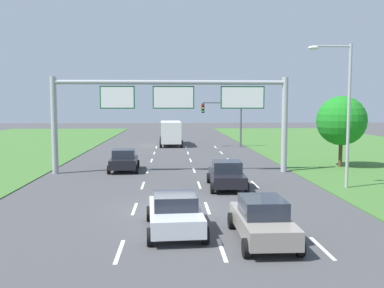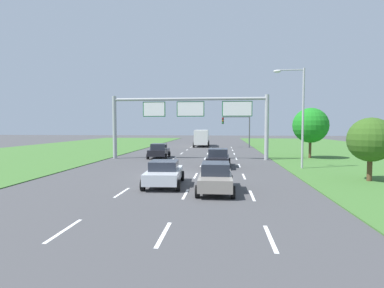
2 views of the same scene
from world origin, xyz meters
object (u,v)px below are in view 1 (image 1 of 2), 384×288
car_near_red (175,212)px  roadside_tree_mid (341,121)px  car_mid_lane (227,175)px  sign_gantry (174,105)px  car_lead_silver (262,220)px  car_far_ahead (124,160)px  traffic_light_mast (225,114)px  box_truck (170,132)px  street_lamp (343,103)px

car_near_red → roadside_tree_mid: size_ratio=0.79×
car_mid_lane → sign_gantry: bearing=118.3°
car_lead_silver → car_far_ahead: car_far_ahead is taller
car_lead_silver → car_far_ahead: 18.41m
car_near_red → traffic_light_mast: (6.16, 33.69, 3.11)m
sign_gantry → traffic_light_mast: bearing=72.3°
car_near_red → roadside_tree_mid: (13.34, 16.74, 2.97)m
car_mid_lane → roadside_tree_mid: size_ratio=0.79×
box_truck → sign_gantry: sign_gantry is taller
car_mid_lane → car_far_ahead: 9.80m
car_near_red → car_lead_silver: bearing=-26.5°
car_mid_lane → traffic_light_mast: bearing=84.4°
traffic_light_mast → box_truck: bearing=155.7°
car_far_ahead → street_lamp: bearing=-31.3°
car_far_ahead → box_truck: (3.48, 20.85, 0.83)m
car_far_ahead → roadside_tree_mid: (17.04, 1.01, 2.92)m
car_lead_silver → box_truck: box_truck is taller
roadside_tree_mid → street_lamp: bearing=-111.9°
roadside_tree_mid → car_mid_lane: bearing=-141.8°
car_near_red → car_far_ahead: 16.15m
box_truck → traffic_light_mast: 7.35m
car_far_ahead → traffic_light_mast: 20.72m
traffic_light_mast → car_far_ahead: bearing=-118.8°
car_near_red → traffic_light_mast: traffic_light_mast is taller
street_lamp → roadside_tree_mid: bearing=68.1°
traffic_light_mast → car_mid_lane: bearing=-96.8°
car_far_ahead → traffic_light_mast: size_ratio=0.72×
car_near_red → street_lamp: 13.56m
sign_gantry → roadside_tree_mid: bearing=8.6°
car_near_red → car_far_ahead: bearing=99.9°
sign_gantry → roadside_tree_mid: 13.43m
car_mid_lane → traffic_light_mast: traffic_light_mast is taller
car_near_red → box_truck: bearing=87.0°
sign_gantry → street_lamp: bearing=-33.8°
box_truck → traffic_light_mast: (6.39, -2.88, 2.22)m
car_mid_lane → box_truck: bearing=98.2°
street_lamp → roadside_tree_mid: 9.31m
sign_gantry → traffic_light_mast: 19.91m
sign_gantry → car_mid_lane: bearing=-62.9°
traffic_light_mast → street_lamp: 25.80m
car_far_ahead → street_lamp: street_lamp is taller
traffic_light_mast → car_lead_silver: bearing=-94.9°
street_lamp → roadside_tree_mid: size_ratio=1.49×
street_lamp → traffic_light_mast: bearing=98.4°
box_truck → sign_gantry: 22.08m
box_truck → traffic_light_mast: size_ratio=1.50×
car_far_ahead → sign_gantry: size_ratio=0.23×
car_lead_silver → traffic_light_mast: size_ratio=0.79×
car_far_ahead → sign_gantry: sign_gantry is taller
car_mid_lane → street_lamp: bearing=-3.5°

